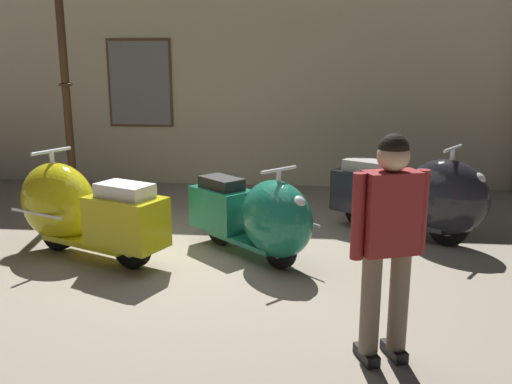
{
  "coord_description": "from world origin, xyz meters",
  "views": [
    {
      "loc": [
        1.08,
        -5.23,
        2.0
      ],
      "look_at": [
        0.5,
        0.62,
        0.6
      ],
      "focal_mm": 37.95,
      "sensor_mm": 36.0,
      "label": 1
    }
  ],
  "objects_px": {
    "scooter_0": "(78,209)",
    "scooter_2": "(420,197)",
    "scooter_1": "(258,217)",
    "lamppost": "(64,68)",
    "visitor_1": "(389,234)"
  },
  "relations": [
    {
      "from": "scooter_2",
      "to": "lamppost",
      "type": "xyz_separation_m",
      "value": [
        -4.66,
        1.14,
        1.43
      ]
    },
    {
      "from": "scooter_2",
      "to": "scooter_0",
      "type": "bearing_deg",
      "value": -132.85
    },
    {
      "from": "scooter_1",
      "to": "lamppost",
      "type": "height_order",
      "value": "lamppost"
    },
    {
      "from": "visitor_1",
      "to": "lamppost",
      "type": "bearing_deg",
      "value": 25.86
    },
    {
      "from": "scooter_1",
      "to": "visitor_1",
      "type": "xyz_separation_m",
      "value": [
        1.04,
        -1.88,
        0.45
      ]
    },
    {
      "from": "scooter_1",
      "to": "scooter_2",
      "type": "relative_size",
      "value": 0.85
    },
    {
      "from": "scooter_0",
      "to": "scooter_2",
      "type": "xyz_separation_m",
      "value": [
        3.69,
        0.91,
        0.0
      ]
    },
    {
      "from": "scooter_1",
      "to": "scooter_0",
      "type": "bearing_deg",
      "value": -134.9
    },
    {
      "from": "scooter_0",
      "to": "visitor_1",
      "type": "bearing_deg",
      "value": 172.26
    },
    {
      "from": "scooter_2",
      "to": "lamppost",
      "type": "relative_size",
      "value": 0.56
    },
    {
      "from": "scooter_2",
      "to": "visitor_1",
      "type": "relative_size",
      "value": 1.16
    },
    {
      "from": "scooter_0",
      "to": "scooter_1",
      "type": "distance_m",
      "value": 1.9
    },
    {
      "from": "scooter_1",
      "to": "lamppost",
      "type": "bearing_deg",
      "value": -171.64
    },
    {
      "from": "scooter_0",
      "to": "scooter_1",
      "type": "xyz_separation_m",
      "value": [
        1.9,
        0.07,
        -0.05
      ]
    },
    {
      "from": "visitor_1",
      "to": "scooter_0",
      "type": "bearing_deg",
      "value": 38.89
    }
  ]
}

